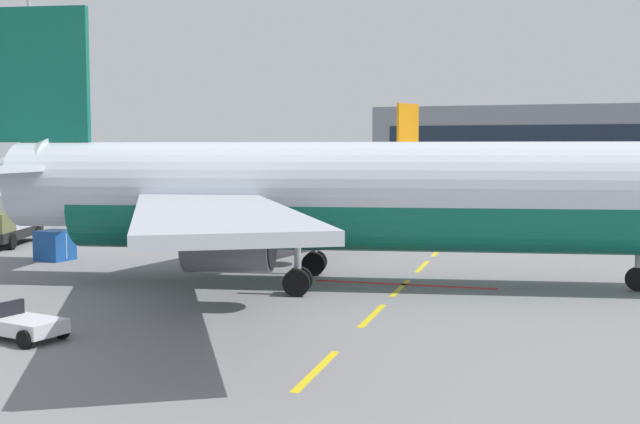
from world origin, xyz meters
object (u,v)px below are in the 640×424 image
at_px(airliner_foreground, 339,194).
at_px(airliner_far_center, 341,167).
at_px(uld_cargo_container, 55,245).
at_px(apron_light_mast_near, 30,32).
at_px(catering_truck, 6,218).

bearing_deg(airliner_foreground, airliner_far_center, 104.30).
xyz_separation_m(uld_cargo_container, apron_light_mast_near, (-25.25, 32.79, 17.06)).
height_order(airliner_far_center, uld_cargo_container, airliner_far_center).
bearing_deg(airliner_far_center, uld_cargo_container, -92.29).
relative_size(airliner_far_center, uld_cargo_container, 17.77).
distance_m(airliner_foreground, apron_light_mast_near, 56.76).
xyz_separation_m(airliner_foreground, apron_light_mast_near, (-41.68, 35.92, 13.91)).
bearing_deg(apron_light_mast_near, uld_cargo_container, -52.40).
bearing_deg(catering_truck, uld_cargo_container, -36.06).
height_order(uld_cargo_container, apron_light_mast_near, apron_light_mast_near).
xyz_separation_m(airliner_far_center, apron_light_mast_near, (-27.37, -20.20, 14.00)).
bearing_deg(airliner_foreground, catering_truck, 160.64).
bearing_deg(uld_cargo_container, apron_light_mast_near, 127.60).
xyz_separation_m(airliner_far_center, catering_truck, (-9.13, -47.88, -2.22)).
height_order(airliner_foreground, airliner_far_center, airliner_foreground).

